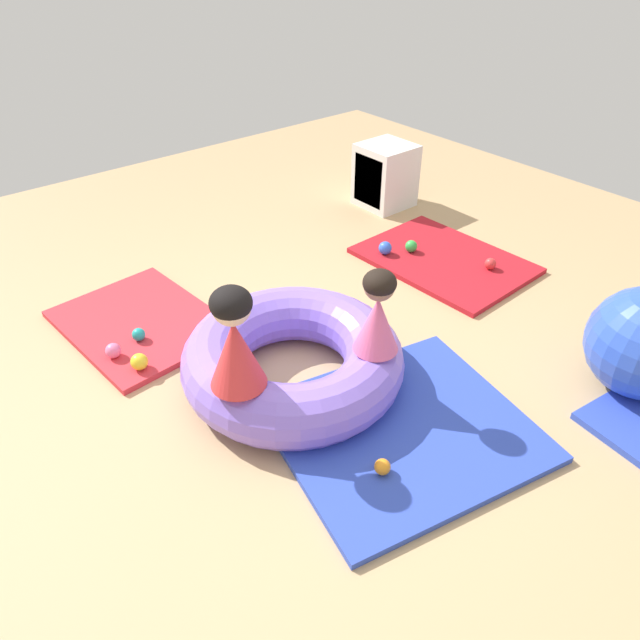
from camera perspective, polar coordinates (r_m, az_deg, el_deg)
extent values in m
plane|color=tan|center=(3.44, -0.79, -6.33)|extent=(8.00, 8.00, 0.00)
cube|color=#B21923|center=(4.71, 11.91, 5.69)|extent=(1.27, 0.95, 0.04)
cube|color=#2D47B7|center=(3.19, 8.01, -10.44)|extent=(1.38, 1.48, 0.04)
cube|color=red|center=(4.08, -17.01, -0.24)|extent=(1.17, 0.94, 0.04)
torus|color=#8466E0|center=(3.36, -2.64, -3.82)|extent=(1.27, 1.27, 0.34)
cone|color=red|center=(2.85, -8.14, -3.22)|extent=(0.40, 0.40, 0.37)
sphere|color=beige|center=(2.69, -8.61, 1.30)|extent=(0.19, 0.19, 0.19)
ellipsoid|color=black|center=(2.68, -8.65, 1.63)|extent=(0.20, 0.20, 0.16)
cone|color=#E5608E|center=(3.08, 5.54, -0.37)|extent=(0.27, 0.27, 0.32)
sphere|color=#936647|center=(2.95, 5.79, 3.33)|extent=(0.16, 0.16, 0.16)
ellipsoid|color=black|center=(2.94, 5.81, 3.60)|extent=(0.17, 0.17, 0.14)
sphere|color=red|center=(4.61, 16.19, 5.26)|extent=(0.09, 0.09, 0.09)
sphere|color=blue|center=(4.66, 6.34, 6.95)|extent=(0.10, 0.10, 0.10)
sphere|color=pink|center=(3.77, -19.41, -2.82)|extent=(0.09, 0.09, 0.09)
sphere|color=green|center=(4.72, 8.83, 7.08)|extent=(0.09, 0.09, 0.09)
sphere|color=orange|center=(2.92, 6.07, -13.97)|extent=(0.08, 0.08, 0.08)
sphere|color=yellow|center=(3.62, -17.12, -3.89)|extent=(0.10, 0.10, 0.10)
sphere|color=teal|center=(3.86, -17.18, -1.35)|extent=(0.08, 0.08, 0.08)
cube|color=silver|center=(5.52, 6.36, 13.77)|extent=(0.44, 0.44, 0.56)
cube|color=#2D2D33|center=(5.44, 5.43, 13.50)|extent=(0.34, 0.20, 0.44)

